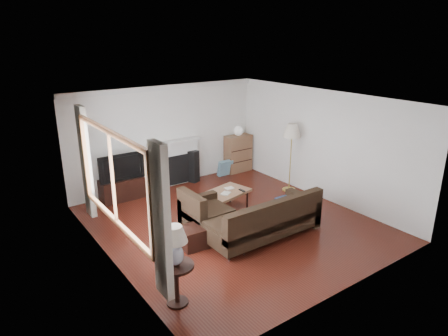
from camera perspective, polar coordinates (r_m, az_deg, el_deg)
room at (r=7.69m, az=1.30°, el=0.48°), size 5.10×5.60×2.54m
window at (r=6.33m, az=-15.64°, el=-1.42°), size 0.12×2.74×1.54m
curtain_near at (r=5.10m, az=-8.93°, el=-7.72°), size 0.10×0.35×2.10m
curtain_far at (r=7.77m, az=-19.13°, el=0.78°), size 0.10×0.35×2.10m
fireplace at (r=10.10m, az=-7.02°, el=0.79°), size 1.40×0.26×1.15m
tv_stand at (r=9.52m, az=-14.34°, el=-2.89°), size 1.00×0.45×0.50m
television at (r=9.33m, az=-14.61°, el=0.30°), size 1.08×0.14×0.62m
speaker_left at (r=9.79m, az=-9.68°, el=-0.61°), size 0.36×0.39×0.93m
speaker_right at (r=10.29m, az=-4.49°, el=0.26°), size 0.32×0.34×0.83m
bookshelf at (r=11.03m, az=2.02°, el=2.10°), size 0.74×0.35×1.02m
globe_lamp at (r=10.86m, az=2.06°, el=5.33°), size 0.26×0.26×0.26m
sectional_sofa at (r=7.53m, az=5.64°, el=-7.07°), size 2.43×1.78×0.79m
coffee_table at (r=8.54m, az=-0.11°, el=-4.94°), size 1.30×0.89×0.46m
footstool at (r=7.27m, az=-4.44°, el=-9.82°), size 0.48×0.48×0.38m
floor_lamp at (r=9.67m, az=9.49°, el=1.42°), size 0.54×0.54×1.66m
side_table at (r=5.86m, az=-6.77°, el=-16.14°), size 0.51×0.51×0.63m
table_lamp at (r=5.54m, az=-7.01°, el=-10.98°), size 0.36×0.36×0.58m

